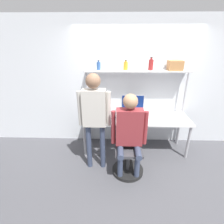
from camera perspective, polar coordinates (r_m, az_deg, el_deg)
The scene contains 14 objects.
ground_plane at distance 3.69m, azimuth 7.66°, elevation -14.88°, with size 12.00×12.00×0.00m, color #4C4C51.
wall_back at distance 3.81m, azimuth 7.63°, elevation 8.99°, with size 8.00×0.06×2.70m.
desk at distance 3.66m, azimuth 7.66°, elevation -2.72°, with size 2.18×0.72×0.74m.
shelf_unit at distance 3.60m, azimuth 8.00°, elevation 10.22°, with size 2.07×0.28×1.68m.
monitor at distance 3.70m, azimuth 6.74°, elevation 2.46°, with size 0.47×0.24×0.43m.
laptop at distance 3.47m, azimuth 4.18°, elevation -1.84°, with size 0.29×0.21×0.20m.
cell_phone at distance 3.46m, azimuth 8.38°, elevation -3.09°, with size 0.07×0.15×0.01m.
office_chair at distance 3.24m, azimuth 5.23°, elevation -14.33°, with size 0.56×0.56×0.95m.
person_seated at distance 2.89m, azimuth 5.71°, elevation -5.59°, with size 0.60×0.48×1.47m.
person_standing at distance 2.92m, azimuth -5.79°, elevation 0.30°, with size 0.55×0.24×1.76m.
bottle_amber at distance 3.54m, azimuth 4.48°, elevation 14.80°, with size 0.09×0.09×0.19m.
bottle_red at distance 3.59m, azimuth 12.58°, elevation 14.86°, with size 0.09×0.09×0.25m.
bottle_blue at distance 3.55m, azimuth -4.40°, elevation 14.80°, with size 0.08×0.08×0.18m.
storage_box at distance 3.70m, azimuth 19.94°, elevation 14.11°, with size 0.27×0.21×0.19m.
Camera 1 is at (-0.39, -2.91, 2.25)m, focal length 28.00 mm.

